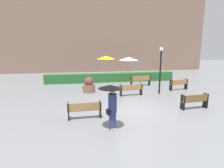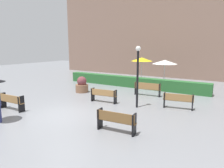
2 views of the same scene
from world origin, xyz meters
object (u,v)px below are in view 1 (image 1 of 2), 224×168
object	(u,v)px
bench_mid_center	(131,89)
pedestrian_with_umbrella	(111,100)
planter_pot	(89,86)
patio_umbrella_yellow	(106,57)
bench_near_right	(195,100)
lamp_post	(161,65)
bench_far_right	(179,84)
bench_near_left	(84,109)
bench_back_row	(141,80)
patio_umbrella_white	(129,59)

from	to	relation	value
bench_mid_center	pedestrian_with_umbrella	size ratio (longest dim) A/B	0.85
planter_pot	patio_umbrella_yellow	world-z (taller)	patio_umbrella_yellow
pedestrian_with_umbrella	planter_pot	xyz separation A→B (m)	(-0.70, 6.91, -0.85)
patio_umbrella_yellow	pedestrian_with_umbrella	bearing A→B (deg)	-96.47
bench_near_right	lamp_post	xyz separation A→B (m)	(-0.69, 3.57, 1.66)
bench_far_right	bench_near_right	bearing A→B (deg)	-107.28
bench_mid_center	bench_near_right	distance (m)	4.52
bench_far_right	planter_pot	bearing A→B (deg)	176.34
bench_mid_center	bench_far_right	distance (m)	4.46
bench_far_right	bench_mid_center	bearing A→B (deg)	-166.11
patio_umbrella_yellow	bench_near_left	bearing A→B (deg)	-102.71
bench_mid_center	bench_far_right	xyz separation A→B (m)	(4.33, 1.07, 0.02)
bench_back_row	patio_umbrella_white	distance (m)	4.48
bench_near_right	pedestrian_with_umbrella	size ratio (longest dim) A/B	0.82
bench_near_right	patio_umbrella_white	bearing A→B (deg)	97.02
lamp_post	patio_umbrella_yellow	distance (m)	8.33
bench_far_right	bench_back_row	bearing A→B (deg)	142.55
bench_near_right	lamp_post	bearing A→B (deg)	100.88
bench_near_right	pedestrian_with_umbrella	distance (m)	5.66
bench_back_row	lamp_post	xyz separation A→B (m)	(0.54, -2.96, 1.62)
pedestrian_with_umbrella	lamp_post	xyz separation A→B (m)	(4.56, 5.50, 0.80)
patio_umbrella_yellow	bench_mid_center	bearing A→B (deg)	-84.00
bench_near_left	lamp_post	xyz separation A→B (m)	(5.72, 4.06, 1.66)
lamp_post	planter_pot	bearing A→B (deg)	164.96
bench_near_left	pedestrian_with_umbrella	bearing A→B (deg)	-51.08
bench_near_left	pedestrian_with_umbrella	distance (m)	2.03
lamp_post	bench_near_left	bearing A→B (deg)	-144.64
pedestrian_with_umbrella	lamp_post	world-z (taller)	lamp_post
bench_far_right	lamp_post	xyz separation A→B (m)	(-2.09, -0.94, 1.65)
pedestrian_with_umbrella	patio_umbrella_white	bearing A→B (deg)	72.75
bench_mid_center	patio_umbrella_yellow	distance (m)	8.10
bench_back_row	patio_umbrella_white	xyz separation A→B (m)	(-0.09, 4.19, 1.57)
bench_back_row	pedestrian_with_umbrella	distance (m)	9.40
planter_pot	patio_umbrella_white	xyz separation A→B (m)	(4.63, 5.74, 1.60)
pedestrian_with_umbrella	bench_back_row	bearing A→B (deg)	64.58
bench_back_row	lamp_post	distance (m)	3.42
pedestrian_with_umbrella	bench_near_left	bearing A→B (deg)	128.92
bench_mid_center	pedestrian_with_umbrella	distance (m)	5.92
bench_back_row	bench_near_left	distance (m)	8.73
bench_mid_center	planter_pot	bearing A→B (deg)	153.04
bench_back_row	bench_near_left	xyz separation A→B (m)	(-5.18, -7.02, -0.04)
planter_pot	patio_umbrella_white	world-z (taller)	patio_umbrella_white
bench_near_right	bench_mid_center	bearing A→B (deg)	130.30
patio_umbrella_white	bench_near_right	bearing A→B (deg)	-82.98
bench_far_right	patio_umbrella_yellow	bearing A→B (deg)	127.15
bench_near_left	bench_near_right	bearing A→B (deg)	4.39
bench_near_right	patio_umbrella_white	world-z (taller)	patio_umbrella_white
bench_mid_center	lamp_post	xyz separation A→B (m)	(2.23, 0.13, 1.67)
bench_mid_center	patio_umbrella_white	distance (m)	7.63
patio_umbrella_white	bench_near_left	bearing A→B (deg)	-114.40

